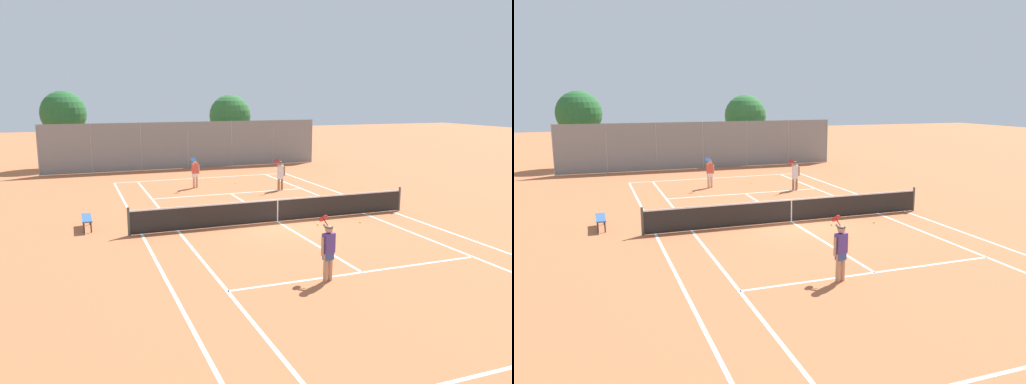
{
  "view_description": "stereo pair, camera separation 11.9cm",
  "coord_description": "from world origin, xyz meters",
  "views": [
    {
      "loc": [
        -7.76,
        -18.34,
        5.09
      ],
      "look_at": [
        -0.38,
        1.5,
        1.0
      ],
      "focal_mm": 35.0,
      "sensor_mm": 36.0,
      "label": 1
    },
    {
      "loc": [
        -7.65,
        -18.38,
        5.09
      ],
      "look_at": [
        -0.38,
        1.5,
        1.0
      ],
      "focal_mm": 35.0,
      "sensor_mm": 36.0,
      "label": 2
    }
  ],
  "objects": [
    {
      "name": "loose_tennis_ball_0",
      "position": [
        3.09,
        -1.37,
        0.03
      ],
      "size": [
        0.07,
        0.07,
        0.07
      ],
      "primitive_type": "sphere",
      "color": "#D1DB33",
      "rests_on": "ground"
    },
    {
      "name": "ground_plane",
      "position": [
        0.0,
        0.0,
        0.0
      ],
      "size": [
        120.0,
        120.0,
        0.0
      ],
      "primitive_type": "plane",
      "color": "#BC663D"
    },
    {
      "name": "back_fence",
      "position": [
        -0.0,
        16.43,
        1.66
      ],
      "size": [
        19.64,
        0.08,
        3.32
      ],
      "color": "gray",
      "rests_on": "ground"
    },
    {
      "name": "court_line_markings",
      "position": [
        0.0,
        0.0,
        0.0
      ],
      "size": [
        11.1,
        23.9,
        0.01
      ],
      "color": "white",
      "rests_on": "ground"
    },
    {
      "name": "tree_behind_right",
      "position": [
        3.87,
        18.96,
        3.47
      ],
      "size": [
        3.2,
        3.2,
        5.19
      ],
      "color": "brown",
      "rests_on": "ground"
    },
    {
      "name": "loose_tennis_ball_2",
      "position": [
        1.24,
        9.32,
        0.03
      ],
      "size": [
        0.07,
        0.07,
        0.07
      ],
      "primitive_type": "sphere",
      "color": "#D1DB33",
      "rests_on": "ground"
    },
    {
      "name": "tree_behind_left",
      "position": [
        -8.18,
        20.02,
        3.78
      ],
      "size": [
        3.19,
        3.19,
        5.46
      ],
      "color": "brown",
      "rests_on": "ground"
    },
    {
      "name": "loose_tennis_ball_1",
      "position": [
        1.29,
        -1.09,
        0.03
      ],
      "size": [
        0.07,
        0.07,
        0.07
      ],
      "primitive_type": "sphere",
      "color": "#D1DB33",
      "rests_on": "ground"
    },
    {
      "name": "player_near_side",
      "position": [
        -1.28,
        -6.63,
        0.93
      ],
      "size": [
        0.54,
        0.84,
        1.77
      ],
      "color": "tan",
      "rests_on": "ground"
    },
    {
      "name": "loose_tennis_ball_3",
      "position": [
        5.19,
        4.17,
        0.03
      ],
      "size": [
        0.07,
        0.07,
        0.07
      ],
      "primitive_type": "sphere",
      "color": "#D1DB33",
      "rests_on": "ground"
    },
    {
      "name": "tennis_net",
      "position": [
        0.0,
        0.0,
        0.51
      ],
      "size": [
        12.0,
        0.1,
        1.07
      ],
      "color": "#474C47",
      "rests_on": "ground"
    },
    {
      "name": "courtside_bench",
      "position": [
        -7.38,
        1.55,
        0.41
      ],
      "size": [
        0.36,
        1.5,
        0.47
      ],
      "color": "#33598C",
      "rests_on": "ground"
    },
    {
      "name": "player_far_right",
      "position": [
        2.88,
        6.45,
        0.93
      ],
      "size": [
        0.83,
        0.7,
        1.77
      ],
      "color": "#936B4C",
      "rests_on": "ground"
    },
    {
      "name": "player_far_left",
      "position": [
        -1.33,
        8.73,
        0.93
      ],
      "size": [
        0.63,
        0.76,
        1.77
      ],
      "color": "#D8A884",
      "rests_on": "ground"
    }
  ]
}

